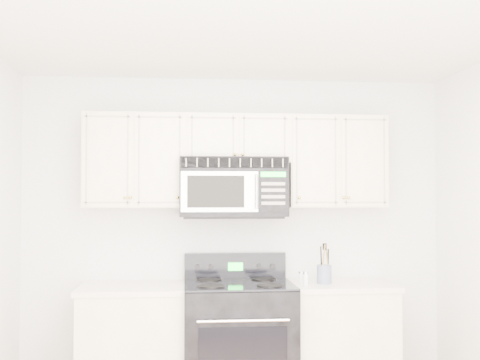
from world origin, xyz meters
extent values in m
cube|color=white|center=(0.00, 0.00, 2.60)|extent=(3.50, 3.50, 0.01)
cube|color=white|center=(0.00, 1.75, 1.30)|extent=(3.50, 0.01, 2.60)
cube|color=white|center=(0.00, -1.75, 1.30)|extent=(3.50, 0.01, 2.60)
cube|color=white|center=(-0.80, 1.44, 0.44)|extent=(0.82, 0.63, 0.88)
cube|color=silver|center=(-0.80, 1.44, 0.90)|extent=(0.86, 0.65, 0.04)
cube|color=white|center=(0.80, 1.44, 0.44)|extent=(0.82, 0.63, 0.88)
cube|color=silver|center=(0.80, 1.44, 0.90)|extent=(0.86, 0.65, 0.04)
cube|color=black|center=(0.00, 1.39, 0.46)|extent=(0.84, 0.72, 0.92)
cube|color=black|center=(0.00, 1.03, 0.45)|extent=(0.64, 0.01, 0.44)
cylinder|color=silver|center=(0.00, 1.00, 0.72)|extent=(0.66, 0.02, 0.02)
cube|color=black|center=(0.00, 1.39, 0.93)|extent=(0.84, 0.72, 0.02)
cube|color=black|center=(0.00, 1.71, 1.03)|extent=(0.84, 0.08, 0.22)
cube|color=#1BE12F|center=(0.00, 1.67, 1.03)|extent=(0.12, 0.00, 0.07)
cube|color=white|center=(-0.82, 1.58, 1.90)|extent=(0.80, 0.33, 0.75)
cube|color=white|center=(0.82, 1.58, 1.90)|extent=(0.80, 0.33, 0.75)
cube|color=white|center=(0.00, 1.58, 2.08)|extent=(0.84, 0.33, 0.39)
sphere|color=gold|center=(-0.84, 1.40, 1.60)|extent=(0.03, 0.03, 0.03)
sphere|color=gold|center=(-0.48, 1.40, 1.60)|extent=(0.03, 0.03, 0.03)
sphere|color=gold|center=(0.48, 1.40, 1.60)|extent=(0.03, 0.03, 0.03)
sphere|color=gold|center=(0.84, 1.40, 1.60)|extent=(0.03, 0.03, 0.03)
sphere|color=gold|center=(-0.03, 1.40, 1.94)|extent=(0.03, 0.03, 0.03)
sphere|color=gold|center=(0.03, 1.40, 1.94)|extent=(0.03, 0.03, 0.03)
cylinder|color=#C64022|center=(0.00, 1.40, 1.88)|extent=(0.01, 0.00, 0.11)
sphere|color=gold|center=(0.00, 1.40, 1.82)|extent=(0.04, 0.04, 0.04)
cube|color=black|center=(-0.04, 1.54, 1.69)|extent=(0.85, 0.43, 0.47)
cube|color=#A69E90|center=(-0.04, 1.33, 1.87)|extent=(0.83, 0.01, 0.08)
cube|color=#A9A9AB|center=(-0.15, 1.32, 1.65)|extent=(0.60, 0.01, 0.31)
cube|color=black|center=(-0.18, 1.31, 1.65)|extent=(0.44, 0.01, 0.25)
cube|color=black|center=(0.26, 1.32, 1.65)|extent=(0.24, 0.01, 0.31)
cube|color=#1BE12F|center=(0.26, 1.31, 1.78)|extent=(0.20, 0.00, 0.04)
cylinder|color=silver|center=(0.13, 1.28, 1.65)|extent=(0.02, 0.02, 0.27)
cylinder|color=slate|center=(0.68, 1.41, 0.99)|extent=(0.12, 0.12, 0.15)
cylinder|color=olive|center=(0.71, 1.41, 1.07)|extent=(0.01, 0.01, 0.25)
cylinder|color=black|center=(0.66, 1.44, 1.08)|extent=(0.01, 0.01, 0.27)
cylinder|color=olive|center=(0.67, 1.38, 1.09)|extent=(0.01, 0.01, 0.29)
cylinder|color=black|center=(0.71, 1.41, 1.07)|extent=(0.01, 0.01, 0.25)
cylinder|color=white|center=(0.50, 1.41, 0.96)|extent=(0.04, 0.04, 0.08)
cylinder|color=silver|center=(0.50, 1.41, 1.01)|extent=(0.04, 0.04, 0.02)
cylinder|color=white|center=(0.51, 1.32, 0.96)|extent=(0.04, 0.04, 0.09)
cylinder|color=silver|center=(0.51, 1.32, 1.02)|extent=(0.04, 0.04, 0.02)
camera|label=1|loc=(-0.43, -3.29, 1.60)|focal=45.00mm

